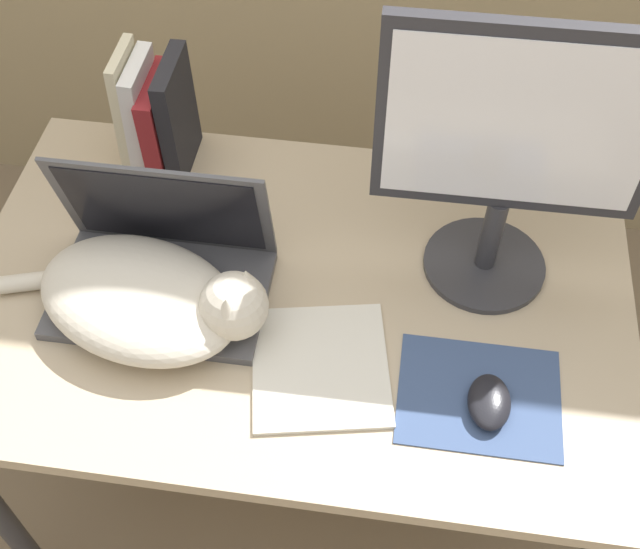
% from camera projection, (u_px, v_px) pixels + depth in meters
% --- Properties ---
extents(desk, '(1.17, 0.76, 0.75)m').
position_uv_depth(desk, '(297.00, 317.00, 1.47)').
color(desk, tan).
rests_on(desk, ground_plane).
extents(laptop, '(0.37, 0.24, 0.25)m').
position_uv_depth(laptop, '(162.00, 268.00, 1.38)').
color(laptop, '#4C4C51').
rests_on(laptop, desk).
extents(cat, '(0.49, 0.34, 0.14)m').
position_uv_depth(cat, '(151.00, 299.00, 1.32)').
color(cat, beige).
rests_on(cat, desk).
extents(external_monitor, '(0.43, 0.22, 0.50)m').
position_uv_depth(external_monitor, '(512.00, 151.00, 1.22)').
color(external_monitor, '#333338').
rests_on(external_monitor, desk).
extents(mousepad, '(0.26, 0.20, 0.00)m').
position_uv_depth(mousepad, '(479.00, 396.00, 1.27)').
color(mousepad, '#384C75').
rests_on(mousepad, desk).
extents(computer_mouse, '(0.07, 0.10, 0.03)m').
position_uv_depth(computer_mouse, '(489.00, 402.00, 1.25)').
color(computer_mouse, black).
rests_on(computer_mouse, mousepad).
extents(book_row, '(0.13, 0.16, 0.25)m').
position_uv_depth(book_row, '(156.00, 116.00, 1.53)').
color(book_row, beige).
rests_on(book_row, desk).
extents(notepad, '(0.26, 0.27, 0.01)m').
position_uv_depth(notepad, '(320.00, 366.00, 1.30)').
color(notepad, silver).
rests_on(notepad, desk).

